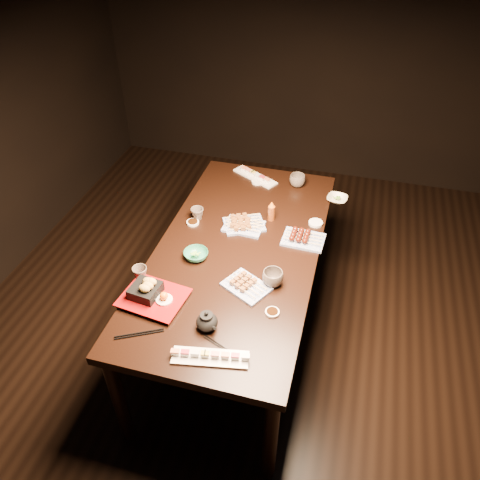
# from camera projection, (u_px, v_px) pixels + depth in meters

# --- Properties ---
(ground) EXTENTS (5.00, 5.00, 0.00)m
(ground) POSITION_uv_depth(u_px,v_px,m) (252.00, 373.00, 2.89)
(ground) COLOR black
(ground) RESTS_ON ground
(dining_table) EXTENTS (1.31, 1.96, 0.75)m
(dining_table) POSITION_uv_depth(u_px,v_px,m) (238.00, 294.00, 2.88)
(dining_table) COLOR black
(dining_table) RESTS_ON ground
(sushi_platter_near) EXTENTS (0.35, 0.15, 0.04)m
(sushi_platter_near) POSITION_uv_depth(u_px,v_px,m) (210.00, 356.00, 2.05)
(sushi_platter_near) COLOR white
(sushi_platter_near) RESTS_ON dining_table
(sushi_platter_far) EXTENTS (0.34, 0.25, 0.04)m
(sushi_platter_far) POSITION_uv_depth(u_px,v_px,m) (255.00, 175.00, 3.22)
(sushi_platter_far) COLOR white
(sushi_platter_far) RESTS_ON dining_table
(yakitori_plate_center) EXTENTS (0.24, 0.18, 0.06)m
(yakitori_plate_center) POSITION_uv_depth(u_px,v_px,m) (244.00, 223.00, 2.78)
(yakitori_plate_center) COLOR #828EB6
(yakitori_plate_center) RESTS_ON dining_table
(yakitori_plate_right) EXTENTS (0.28, 0.25, 0.06)m
(yakitori_plate_right) POSITION_uv_depth(u_px,v_px,m) (246.00, 284.00, 2.39)
(yakitori_plate_right) COLOR #828EB6
(yakitori_plate_right) RESTS_ON dining_table
(yakitori_plate_left) EXTENTS (0.29, 0.26, 0.06)m
(yakitori_plate_left) POSITION_uv_depth(u_px,v_px,m) (244.00, 222.00, 2.79)
(yakitori_plate_left) COLOR #828EB6
(yakitori_plate_left) RESTS_ON dining_table
(tsukune_plate) EXTENTS (0.24, 0.18, 0.06)m
(tsukune_plate) POSITION_uv_depth(u_px,v_px,m) (304.00, 237.00, 2.68)
(tsukune_plate) COLOR #828EB6
(tsukune_plate) RESTS_ON dining_table
(edamame_bowl_green) EXTENTS (0.14, 0.14, 0.04)m
(edamame_bowl_green) POSITION_uv_depth(u_px,v_px,m) (196.00, 255.00, 2.57)
(edamame_bowl_green) COLOR #277A58
(edamame_bowl_green) RESTS_ON dining_table
(edamame_bowl_cream) EXTENTS (0.15, 0.15, 0.03)m
(edamame_bowl_cream) POSITION_uv_depth(u_px,v_px,m) (337.00, 199.00, 3.00)
(edamame_bowl_cream) COLOR beige
(edamame_bowl_cream) RESTS_ON dining_table
(tempura_tray) EXTENTS (0.34, 0.29, 0.11)m
(tempura_tray) POSITION_uv_depth(u_px,v_px,m) (153.00, 292.00, 2.30)
(tempura_tray) COLOR black
(tempura_tray) RESTS_ON dining_table
(teacup_near_left) EXTENTS (0.10, 0.10, 0.07)m
(teacup_near_left) POSITION_uv_depth(u_px,v_px,m) (140.00, 273.00, 2.44)
(teacup_near_left) COLOR #4E433C
(teacup_near_left) RESTS_ON dining_table
(teacup_mid_right) EXTENTS (0.12, 0.12, 0.09)m
(teacup_mid_right) POSITION_uv_depth(u_px,v_px,m) (273.00, 278.00, 2.40)
(teacup_mid_right) COLOR #4E433C
(teacup_mid_right) RESTS_ON dining_table
(teacup_far_left) EXTENTS (0.11, 0.11, 0.07)m
(teacup_far_left) POSITION_uv_depth(u_px,v_px,m) (197.00, 214.00, 2.84)
(teacup_far_left) COLOR #4E433C
(teacup_far_left) RESTS_ON dining_table
(teacup_far_right) EXTENTS (0.15, 0.15, 0.08)m
(teacup_far_right) POSITION_uv_depth(u_px,v_px,m) (297.00, 180.00, 3.12)
(teacup_far_right) COLOR #4E433C
(teacup_far_right) RESTS_ON dining_table
(teapot) EXTENTS (0.17, 0.17, 0.10)m
(teapot) POSITION_uv_depth(u_px,v_px,m) (207.00, 320.00, 2.17)
(teapot) COLOR black
(teapot) RESTS_ON dining_table
(condiment_bottle) EXTENTS (0.04, 0.04, 0.13)m
(condiment_bottle) POSITION_uv_depth(u_px,v_px,m) (271.00, 211.00, 2.82)
(condiment_bottle) COLOR maroon
(condiment_bottle) RESTS_ON dining_table
(sauce_dish_west) EXTENTS (0.10, 0.10, 0.01)m
(sauce_dish_west) POSITION_uv_depth(u_px,v_px,m) (193.00, 223.00, 2.82)
(sauce_dish_west) COLOR white
(sauce_dish_west) RESTS_ON dining_table
(sauce_dish_east) EXTENTS (0.09, 0.09, 0.01)m
(sauce_dish_east) POSITION_uv_depth(u_px,v_px,m) (316.00, 223.00, 2.82)
(sauce_dish_east) COLOR white
(sauce_dish_east) RESTS_ON dining_table
(sauce_dish_se) EXTENTS (0.08, 0.08, 0.01)m
(sauce_dish_se) POSITION_uv_depth(u_px,v_px,m) (272.00, 312.00, 2.27)
(sauce_dish_se) COLOR white
(sauce_dish_se) RESTS_ON dining_table
(sauce_dish_nw) EXTENTS (0.09, 0.09, 0.01)m
(sauce_dish_nw) POSITION_uv_depth(u_px,v_px,m) (257.00, 182.00, 3.18)
(sauce_dish_nw) COLOR white
(sauce_dish_nw) RESTS_ON dining_table
(chopsticks_near) EXTENTS (0.21, 0.12, 0.01)m
(chopsticks_near) POSITION_uv_depth(u_px,v_px,m) (139.00, 334.00, 2.17)
(chopsticks_near) COLOR black
(chopsticks_near) RESTS_ON dining_table
(chopsticks_se) EXTENTS (0.19, 0.09, 0.01)m
(chopsticks_se) POSITION_uv_depth(u_px,v_px,m) (221.00, 346.00, 2.11)
(chopsticks_se) COLOR black
(chopsticks_se) RESTS_ON dining_table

